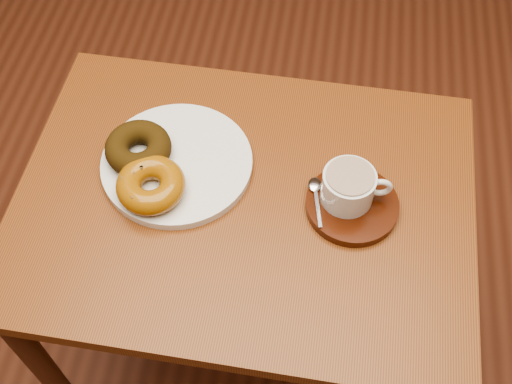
# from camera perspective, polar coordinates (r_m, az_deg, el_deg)

# --- Properties ---
(ground) EXTENTS (6.00, 6.00, 0.00)m
(ground) POSITION_cam_1_polar(r_m,az_deg,el_deg) (1.69, -7.16, -13.92)
(ground) COLOR brown
(ground) RESTS_ON ground
(cafe_table) EXTENTS (0.76, 0.58, 0.70)m
(cafe_table) POSITION_cam_1_polar(r_m,az_deg,el_deg) (1.14, -1.00, -3.61)
(cafe_table) COLOR brown
(cafe_table) RESTS_ON ground
(donut_plate) EXTENTS (0.28, 0.28, 0.02)m
(donut_plate) POSITION_cam_1_polar(r_m,az_deg,el_deg) (1.09, -7.04, 2.55)
(donut_plate) COLOR silver
(donut_plate) RESTS_ON cafe_table
(donut_cinnamon) EXTENTS (0.15, 0.15, 0.04)m
(donut_cinnamon) POSITION_cam_1_polar(r_m,az_deg,el_deg) (1.08, -10.43, 3.87)
(donut_cinnamon) COLOR #36240A
(donut_cinnamon) RESTS_ON donut_plate
(donut_caramel) EXTENTS (0.13, 0.13, 0.04)m
(donut_caramel) POSITION_cam_1_polar(r_m,az_deg,el_deg) (1.03, -9.34, 0.63)
(donut_caramel) COLOR #975D10
(donut_caramel) RESTS_ON donut_plate
(saucer) EXTENTS (0.20, 0.20, 0.02)m
(saucer) POSITION_cam_1_polar(r_m,az_deg,el_deg) (1.04, 8.53, -1.17)
(saucer) COLOR #351307
(saucer) RESTS_ON cafe_table
(coffee_cup) EXTENTS (0.11, 0.08, 0.06)m
(coffee_cup) POSITION_cam_1_polar(r_m,az_deg,el_deg) (1.01, 8.28, 0.49)
(coffee_cup) COLOR silver
(coffee_cup) RESTS_ON saucer
(teaspoon) EXTENTS (0.03, 0.10, 0.01)m
(teaspoon) POSITION_cam_1_polar(r_m,az_deg,el_deg) (1.04, 5.29, 0.27)
(teaspoon) COLOR silver
(teaspoon) RESTS_ON saucer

